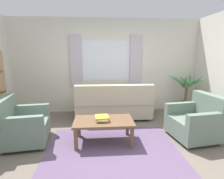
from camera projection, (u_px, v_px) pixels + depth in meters
ground_plane at (112, 150)px, 3.16m from camera, size 6.24×6.24×0.00m
wall_back at (106, 66)px, 5.11m from camera, size 5.32×0.12×2.60m
window_with_curtains at (106, 61)px, 5.00m from camera, size 1.98×0.07×1.40m
area_rug at (112, 149)px, 3.16m from camera, size 2.28×1.80×0.01m
couch at (114, 105)px, 4.62m from camera, size 1.90×0.82×0.92m
armchair_left at (21, 125)px, 3.32m from camera, size 0.92×0.94×0.88m
armchair_right at (196, 121)px, 3.53m from camera, size 0.93×0.95×0.88m
coffee_table at (104, 123)px, 3.36m from camera, size 1.10×0.64×0.44m
book_stack_on_table at (102, 118)px, 3.33m from camera, size 0.27×0.33×0.08m
potted_plant at (186, 96)px, 4.96m from camera, size 1.11×1.19×1.19m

